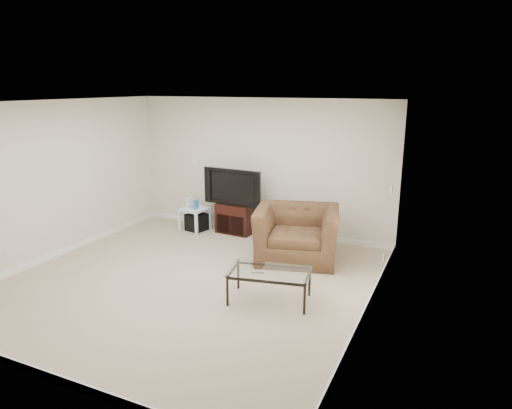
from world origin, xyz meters
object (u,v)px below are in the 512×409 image
at_px(television, 235,186).
at_px(side_table, 195,219).
at_px(recliner, 297,225).
at_px(coffee_table, 269,286).
at_px(subwoofer, 197,222).
at_px(tv_stand, 236,218).

distance_m(television, side_table, 1.05).
xyz_separation_m(side_table, recliner, (2.29, -0.60, 0.35)).
height_order(television, coffee_table, television).
bearing_deg(subwoofer, television, 14.05).
distance_m(subwoofer, recliner, 2.37).
distance_m(side_table, subwoofer, 0.07).
distance_m(tv_stand, side_table, 0.82).
bearing_deg(recliner, television, 137.19).
distance_m(tv_stand, television, 0.62).
bearing_deg(recliner, coffee_table, -98.20).
relative_size(television, coffee_table, 1.04).
height_order(tv_stand, television, television).
xyz_separation_m(tv_stand, side_table, (-0.78, -0.23, -0.06)).
bearing_deg(coffee_table, tv_stand, 125.48).
bearing_deg(recliner, subwoofer, 149.94).
relative_size(tv_stand, side_table, 1.48).
xyz_separation_m(tv_stand, recliner, (1.51, -0.83, 0.28)).
bearing_deg(tv_stand, television, -90.00).
bearing_deg(coffee_table, recliner, 96.69).
bearing_deg(coffee_table, subwoofer, 138.57).
distance_m(tv_stand, recliner, 1.74).
xyz_separation_m(side_table, subwoofer, (0.03, 0.01, -0.06)).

